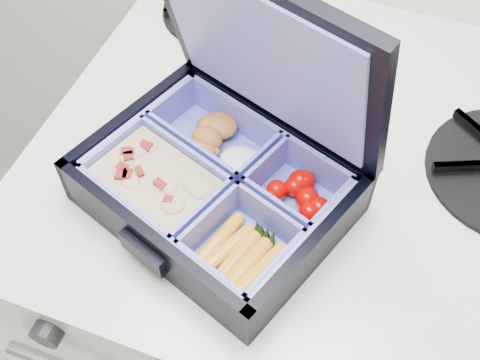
% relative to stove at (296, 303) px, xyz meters
% --- Properties ---
extents(stove, '(0.64, 0.64, 0.96)m').
position_rel_stove_xyz_m(stove, '(0.00, 0.00, 0.00)').
color(stove, silver).
rests_on(stove, floor).
extents(bento_box, '(0.31, 0.28, 0.06)m').
position_rel_stove_xyz_m(bento_box, '(-0.08, -0.14, 0.51)').
color(bento_box, black).
rests_on(bento_box, stove).
extents(burner_grate_rear, '(0.20, 0.20, 0.02)m').
position_rel_stove_xyz_m(burner_grate_rear, '(-0.20, 0.16, 0.49)').
color(burner_grate_rear, black).
rests_on(burner_grate_rear, stove).
extents(fork, '(0.06, 0.17, 0.01)m').
position_rel_stove_xyz_m(fork, '(-0.05, 0.02, 0.48)').
color(fork, '#A7A7A7').
rests_on(fork, stove).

